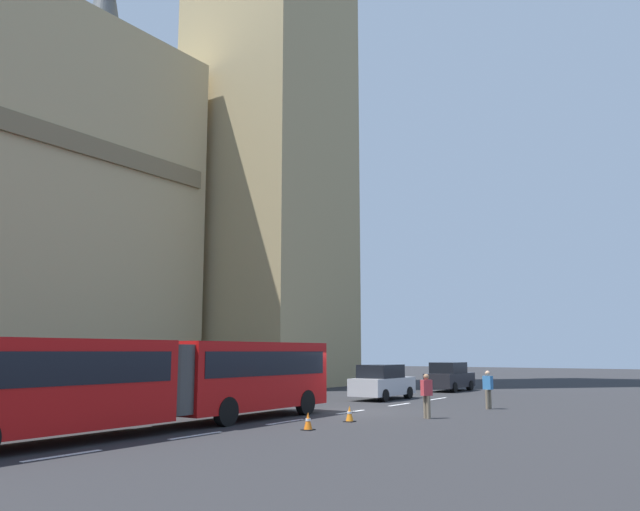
{
  "coord_description": "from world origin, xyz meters",
  "views": [
    {
      "loc": [
        -24.01,
        -14.32,
        2.54
      ],
      "look_at": [
        1.17,
        2.46,
        7.11
      ],
      "focal_mm": 35.85,
      "sensor_mm": 36.0,
      "label": 1
    }
  ],
  "objects_px": {
    "traffic_cone_middle": "(350,414)",
    "sedan_trailing": "(450,377)",
    "sedan_lead": "(383,382)",
    "pedestrian_near_cones": "(427,394)",
    "traffic_cone_west": "(308,421)",
    "pedestrian_by_kerb": "(488,388)",
    "articulated_bus": "(161,376)"
  },
  "relations": [
    {
      "from": "traffic_cone_middle",
      "to": "pedestrian_near_cones",
      "type": "xyz_separation_m",
      "value": [
        2.64,
        -1.89,
        0.63
      ]
    },
    {
      "from": "sedan_lead",
      "to": "pedestrian_by_kerb",
      "type": "height_order",
      "value": "sedan_lead"
    },
    {
      "from": "pedestrian_near_cones",
      "to": "traffic_cone_west",
      "type": "bearing_deg",
      "value": 162.77
    },
    {
      "from": "traffic_cone_west",
      "to": "pedestrian_by_kerb",
      "type": "xyz_separation_m",
      "value": [
        10.84,
        -2.32,
        0.63
      ]
    },
    {
      "from": "traffic_cone_west",
      "to": "pedestrian_near_cones",
      "type": "bearing_deg",
      "value": -17.23
    },
    {
      "from": "traffic_cone_west",
      "to": "pedestrian_by_kerb",
      "type": "height_order",
      "value": "pedestrian_by_kerb"
    },
    {
      "from": "articulated_bus",
      "to": "traffic_cone_west",
      "type": "distance_m",
      "value": 5.1
    },
    {
      "from": "traffic_cone_middle",
      "to": "sedan_trailing",
      "type": "bearing_deg",
      "value": 11.74
    },
    {
      "from": "sedan_trailing",
      "to": "pedestrian_near_cones",
      "type": "xyz_separation_m",
      "value": [
        -16.72,
        -5.91,
        -0.0
      ]
    },
    {
      "from": "pedestrian_near_cones",
      "to": "traffic_cone_middle",
      "type": "bearing_deg",
      "value": 144.42
    },
    {
      "from": "traffic_cone_middle",
      "to": "pedestrian_near_cones",
      "type": "bearing_deg",
      "value": -35.58
    },
    {
      "from": "sedan_lead",
      "to": "sedan_trailing",
      "type": "xyz_separation_m",
      "value": [
        9.02,
        -0.13,
        0.0
      ]
    },
    {
      "from": "articulated_bus",
      "to": "pedestrian_near_cones",
      "type": "xyz_separation_m",
      "value": [
        8.24,
        -5.8,
        -0.83
      ]
    },
    {
      "from": "sedan_lead",
      "to": "traffic_cone_west",
      "type": "xyz_separation_m",
      "value": [
        -13.25,
        -4.32,
        -0.63
      ]
    },
    {
      "from": "pedestrian_by_kerb",
      "to": "sedan_trailing",
      "type": "bearing_deg",
      "value": 29.68
    },
    {
      "from": "sedan_lead",
      "to": "pedestrian_near_cones",
      "type": "xyz_separation_m",
      "value": [
        -7.7,
        -6.04,
        -0.0
      ]
    },
    {
      "from": "traffic_cone_west",
      "to": "pedestrian_by_kerb",
      "type": "distance_m",
      "value": 11.11
    },
    {
      "from": "pedestrian_near_cones",
      "to": "sedan_trailing",
      "type": "bearing_deg",
      "value": 19.47
    },
    {
      "from": "sedan_trailing",
      "to": "pedestrian_by_kerb",
      "type": "bearing_deg",
      "value": -150.32
    },
    {
      "from": "traffic_cone_west",
      "to": "traffic_cone_middle",
      "type": "distance_m",
      "value": 2.91
    },
    {
      "from": "sedan_trailing",
      "to": "traffic_cone_west",
      "type": "height_order",
      "value": "sedan_trailing"
    },
    {
      "from": "sedan_trailing",
      "to": "traffic_cone_middle",
      "type": "distance_m",
      "value": 19.79
    },
    {
      "from": "traffic_cone_west",
      "to": "pedestrian_near_cones",
      "type": "relative_size",
      "value": 0.34
    },
    {
      "from": "articulated_bus",
      "to": "sedan_lead",
      "type": "xyz_separation_m",
      "value": [
        15.94,
        0.25,
        -0.83
      ]
    },
    {
      "from": "traffic_cone_middle",
      "to": "pedestrian_by_kerb",
      "type": "height_order",
      "value": "pedestrian_by_kerb"
    },
    {
      "from": "sedan_lead",
      "to": "sedan_trailing",
      "type": "height_order",
      "value": "same"
    },
    {
      "from": "traffic_cone_middle",
      "to": "pedestrian_near_cones",
      "type": "relative_size",
      "value": 0.34
    },
    {
      "from": "sedan_lead",
      "to": "pedestrian_near_cones",
      "type": "bearing_deg",
      "value": -141.87
    },
    {
      "from": "articulated_bus",
      "to": "traffic_cone_middle",
      "type": "xyz_separation_m",
      "value": [
        5.6,
        -3.91,
        -1.46
      ]
    },
    {
      "from": "pedestrian_near_cones",
      "to": "pedestrian_by_kerb",
      "type": "distance_m",
      "value": 5.33
    },
    {
      "from": "sedan_trailing",
      "to": "pedestrian_near_cones",
      "type": "relative_size",
      "value": 2.6
    },
    {
      "from": "articulated_bus",
      "to": "sedan_lead",
      "type": "relative_size",
      "value": 3.7
    }
  ]
}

